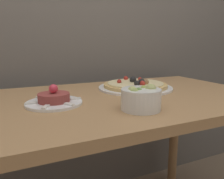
# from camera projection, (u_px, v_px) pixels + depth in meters

# --- Properties ---
(dining_table) EXTENTS (1.39, 0.74, 0.78)m
(dining_table) POSITION_uv_depth(u_px,v_px,m) (109.00, 121.00, 0.94)
(dining_table) COLOR #AD7F51
(dining_table) RESTS_ON ground_plane
(pizza_plate) EXTENTS (0.36, 0.36, 0.06)m
(pizza_plate) POSITION_uv_depth(u_px,v_px,m) (135.00, 86.00, 1.08)
(pizza_plate) COLOR white
(pizza_plate) RESTS_ON dining_table
(tartare_plate) EXTENTS (0.21, 0.21, 0.07)m
(tartare_plate) POSITION_uv_depth(u_px,v_px,m) (54.00, 100.00, 0.80)
(tartare_plate) COLOR white
(tartare_plate) RESTS_ON dining_table
(small_bowl) EXTENTS (0.14, 0.14, 0.09)m
(small_bowl) POSITION_uv_depth(u_px,v_px,m) (141.00, 98.00, 0.73)
(small_bowl) COLOR white
(small_bowl) RESTS_ON dining_table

